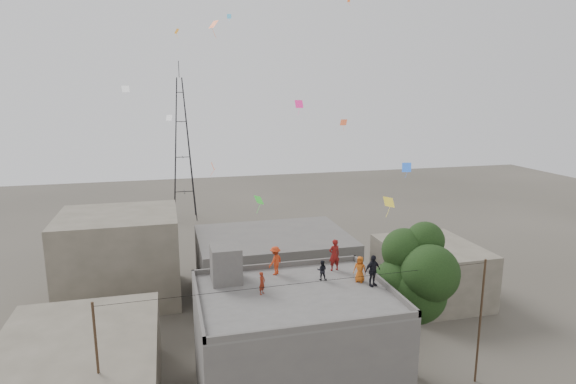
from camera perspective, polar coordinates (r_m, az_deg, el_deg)
name	(u,v)px	position (r m, az deg, el deg)	size (l,w,h in m)	color
main_building	(294,348)	(26.74, 0.77, -17.97)	(10.00, 8.00, 6.10)	#53504E
parapet	(295,291)	(25.30, 0.79, -11.68)	(10.00, 8.00, 0.30)	#53504E
stair_head_box	(226,264)	(26.80, -7.38, -8.44)	(1.60, 1.80, 2.00)	#53504E
neighbor_west	(79,374)	(28.72, -23.49, -19.19)	(8.00, 10.00, 4.00)	#5E584A
neighbor_north	(273,264)	(39.76, -1.74, -8.53)	(12.00, 9.00, 5.00)	#53504E
neighbor_northwest	(120,257)	(40.67, -19.27, -7.25)	(9.00, 8.00, 7.00)	#5E584A
neighbor_east	(431,272)	(40.65, 16.54, -9.02)	(7.00, 8.00, 4.40)	#5E584A
tree	(418,276)	(28.53, 15.11, -9.62)	(4.90, 4.60, 9.10)	black
utility_line	(310,345)	(25.43, 2.68, -17.66)	(20.12, 0.62, 7.40)	black
transmission_tower	(182,150)	(62.84, -12.41, 4.94)	(2.97, 2.97, 20.01)	black
person_red_adult	(334,255)	(28.25, 5.51, -7.43)	(0.69, 0.45, 1.88)	maroon
person_orange_child	(360,269)	(26.88, 8.52, -9.04)	(0.71, 0.46, 1.45)	#C15716
person_dark_child	(322,270)	(26.96, 4.05, -9.23)	(0.55, 0.43, 1.13)	black
person_dark_adult	(373,271)	(26.40, 10.00, -9.17)	(1.01, 0.42, 1.72)	black
person_orange_adult	(275,261)	(27.60, -1.51, -8.12)	(1.06, 0.61, 1.65)	red
person_red_child	(262,283)	(25.16, -3.10, -10.73)	(0.43, 0.28, 1.19)	maroon
kites	(271,112)	(30.52, -2.05, 9.44)	(18.09, 17.68, 12.96)	#EB4718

